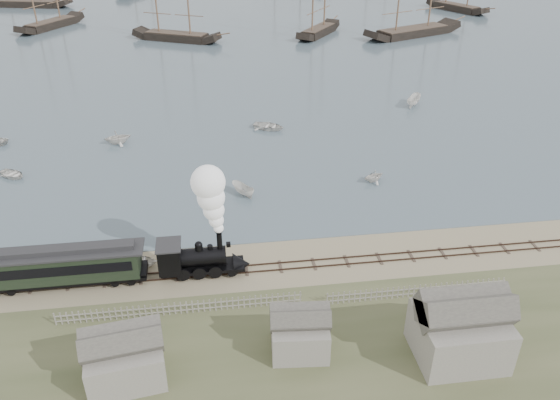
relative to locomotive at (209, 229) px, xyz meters
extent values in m
plane|color=tan|center=(3.96, 2.00, -4.48)|extent=(600.00, 600.00, 0.00)
cube|color=#38271E|center=(3.96, -0.50, -4.38)|extent=(120.00, 0.08, 0.12)
cube|color=#38271E|center=(3.96, 0.50, -4.38)|extent=(120.00, 0.08, 0.12)
cube|color=#3D2F27|center=(3.96, 0.00, -4.45)|extent=(120.00, 1.80, 0.06)
cube|color=black|center=(-0.79, 0.00, -3.74)|extent=(7.07, 2.08, 0.26)
cylinder|color=black|center=(-1.21, 0.00, -2.71)|extent=(4.36, 1.56, 1.56)
cube|color=black|center=(-3.49, 0.00, -2.50)|extent=(1.87, 2.29, 2.39)
cube|color=#2B2B2D|center=(-3.49, 0.00, -1.25)|extent=(2.08, 2.49, 0.12)
cylinder|color=black|center=(0.77, 0.00, -1.30)|extent=(0.46, 0.46, 1.66)
sphere|color=black|center=(-1.00, 0.00, -1.49)|extent=(0.66, 0.66, 0.66)
cone|color=black|center=(2.53, 0.00, -3.85)|extent=(1.45, 2.08, 2.08)
cube|color=black|center=(1.49, 0.00, -1.67)|extent=(0.36, 0.36, 0.36)
cube|color=black|center=(-12.19, 0.00, -3.79)|extent=(13.38, 2.20, 0.33)
cube|color=black|center=(-12.19, 0.00, -2.45)|extent=(12.43, 2.39, 2.39)
cube|color=black|center=(-12.19, -1.21, -2.21)|extent=(11.47, 0.06, 0.86)
cube|color=black|center=(-12.19, 1.21, -2.21)|extent=(11.47, 0.06, 0.86)
cube|color=#2B2B2D|center=(-12.19, 0.00, -1.21)|extent=(13.38, 2.58, 0.17)
cube|color=#2B2B2D|center=(-12.19, 0.00, -0.92)|extent=(11.95, 1.15, 0.43)
imported|color=white|center=(-6.58, 1.92, -4.10)|extent=(2.98, 3.91, 0.75)
imported|color=white|center=(-22.38, 21.22, -4.05)|extent=(4.15, 4.37, 0.74)
imported|color=white|center=(-11.40, 29.34, -3.52)|extent=(3.73, 4.07, 1.80)
imported|color=white|center=(3.67, 13.32, -3.79)|extent=(3.35, 2.92, 1.26)
imported|color=white|center=(8.64, 31.53, -3.96)|extent=(4.91, 5.41, 0.92)
imported|color=white|center=(18.61, 14.50, -3.73)|extent=(3.11, 3.29, 1.38)
imported|color=white|center=(31.70, 37.88, -3.62)|extent=(4.22, 3.71, 1.59)
camera|label=1|loc=(0.65, -38.46, 24.53)|focal=35.00mm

